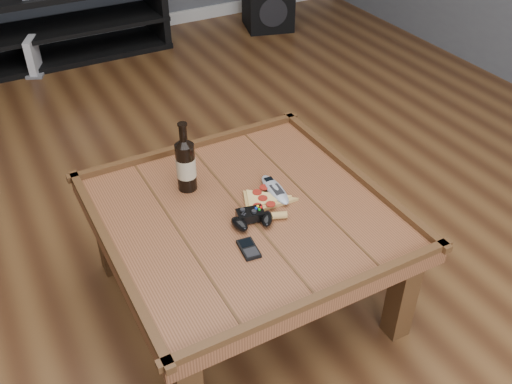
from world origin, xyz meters
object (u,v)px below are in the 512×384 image
pizza_slice (263,203)px  smartphone (249,249)px  subwoofer (268,5)px  beer_bottle (186,163)px  game_controller (252,218)px  remote_control (275,189)px  game_console (33,58)px  coffee_table (245,224)px  media_console (68,23)px

pizza_slice → smartphone: size_ratio=2.91×
subwoofer → beer_bottle: bearing=-109.9°
game_controller → pizza_slice: (0.09, 0.07, -0.01)m
remote_control → game_console: 2.59m
smartphone → subwoofer: (1.64, 2.76, -0.28)m
subwoofer → game_console: 1.86m
coffee_table → remote_control: remote_control is taller
beer_bottle → remote_control: beer_bottle is taller
smartphone → game_console: size_ratio=0.42×
remote_control → subwoofer: (1.40, 2.52, -0.28)m
smartphone → remote_control: (0.23, 0.23, 0.01)m
pizza_slice → subwoofer: size_ratio=0.69×
media_console → remote_control: bearing=-86.8°
coffee_table → smartphone: (-0.08, -0.19, 0.07)m
media_console → subwoofer: media_console is taller
coffee_table → smartphone: bearing=-113.9°
game_controller → game_console: game_controller is taller
coffee_table → game_console: size_ratio=4.09×
smartphone → subwoofer: smartphone is taller
remote_control → game_controller: bearing=-139.8°
beer_bottle → subwoofer: 2.90m
subwoofer → game_console: size_ratio=1.76×
beer_bottle → game_controller: beer_bottle is taller
media_console → pizza_slice: media_console is taller
beer_bottle → subwoofer: bearing=54.4°
media_console → pizza_slice: size_ratio=4.59×
media_console → remote_control: (0.15, -2.70, 0.22)m
coffee_table → media_console: size_ratio=0.74×
game_console → remote_control: bearing=-55.1°
subwoofer → game_console: bearing=-164.3°
beer_bottle → game_console: bearing=94.5°
media_console → beer_bottle: beer_bottle is taller
coffee_table → game_controller: size_ratio=6.28×
subwoofer → coffee_table: bearing=-105.5°
pizza_slice → subwoofer: bearing=82.0°
game_console → beer_bottle: bearing=-60.9°
coffee_table → media_console: bearing=90.0°
media_console → beer_bottle: size_ratio=5.00×
game_controller → smartphone: size_ratio=1.56×
beer_bottle → game_controller: bearing=-69.0°
media_console → smartphone: bearing=-91.6°
coffee_table → remote_control: 0.17m
coffee_table → beer_bottle: bearing=118.2°
media_console → game_console: bearing=-149.7°
beer_bottle → subwoofer: size_ratio=0.63×
remote_control → beer_bottle: bearing=150.5°
beer_bottle → game_console: beer_bottle is taller
subwoofer → media_console: bearing=-170.9°
coffee_table → remote_control: bearing=16.7°
subwoofer → game_console: subwoofer is taller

